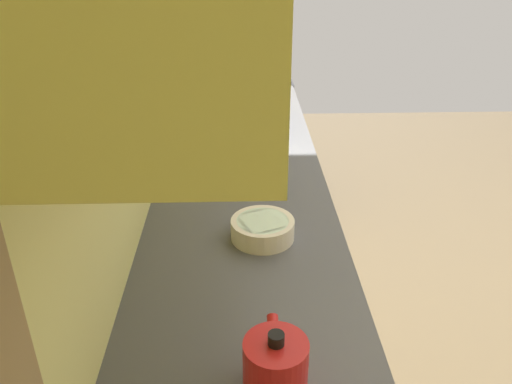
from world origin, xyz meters
The scene contains 6 objects.
wall_back centered at (0.00, 1.68, 1.39)m, with size 4.12×0.12×2.79m, color #E4DB7E.
counter_run centered at (-0.43, 1.32, 0.44)m, with size 3.12×0.62×0.89m.
oven_range centered at (1.44, 1.31, 0.46)m, with size 0.64×0.62×1.07m.
microwave centered at (0.43, 1.34, 1.03)m, with size 0.49×0.41×0.29m.
bowl centered at (-0.47, 1.26, 0.92)m, with size 0.19×0.19×0.06m.
kettle centered at (-1.03, 1.26, 0.95)m, with size 0.17×0.13×0.15m.
Camera 1 is at (-1.75, 1.32, 1.71)m, focal length 36.27 mm.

